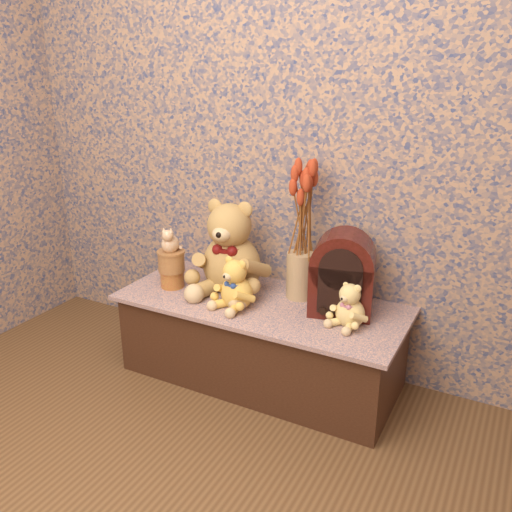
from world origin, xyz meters
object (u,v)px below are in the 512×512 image
at_px(teddy_medium, 237,281).
at_px(teddy_small, 351,302).
at_px(cat_figurine, 170,238).
at_px(biscuit_tin_lower, 172,279).
at_px(ceramic_vase, 300,275).
at_px(teddy_large, 231,242).
at_px(cathedral_radio, 343,273).

xyz_separation_m(teddy_medium, teddy_small, (0.51, 0.06, -0.02)).
bearing_deg(cat_figurine, biscuit_tin_lower, 0.00).
height_order(teddy_medium, ceramic_vase, teddy_medium).
bearing_deg(teddy_medium, teddy_small, 21.36).
xyz_separation_m(teddy_large, teddy_medium, (0.12, -0.16, -0.12)).
relative_size(teddy_medium, biscuit_tin_lower, 2.17).
bearing_deg(teddy_small, teddy_large, -170.25).
xyz_separation_m(ceramic_vase, cat_figurine, (-0.60, -0.18, 0.14)).
xyz_separation_m(ceramic_vase, biscuit_tin_lower, (-0.60, -0.18, -0.07)).
height_order(cathedral_radio, ceramic_vase, cathedral_radio).
xyz_separation_m(teddy_medium, biscuit_tin_lower, (-0.39, 0.05, -0.08)).
xyz_separation_m(teddy_medium, cat_figurine, (-0.39, 0.05, 0.12)).
xyz_separation_m(cathedral_radio, ceramic_vase, (-0.23, 0.07, -0.08)).
bearing_deg(teddy_small, cathedral_radio, 145.64).
distance_m(teddy_large, cathedral_radio, 0.56).
relative_size(teddy_small, cathedral_radio, 0.56).
relative_size(teddy_large, cat_figurine, 3.63).
distance_m(teddy_small, cathedral_radio, 0.15).
bearing_deg(ceramic_vase, cathedral_radio, -16.30).
bearing_deg(biscuit_tin_lower, cat_figurine, 0.00).
xyz_separation_m(teddy_large, cathedral_radio, (0.56, 0.00, -0.05)).
distance_m(teddy_medium, cat_figurine, 0.41).
relative_size(cathedral_radio, ceramic_vase, 1.70).
bearing_deg(cathedral_radio, biscuit_tin_lower, 174.88).
bearing_deg(teddy_large, cathedral_radio, -7.40).
height_order(teddy_large, biscuit_tin_lower, teddy_large).
relative_size(teddy_large, biscuit_tin_lower, 4.16).
bearing_deg(teddy_large, teddy_small, -16.32).
distance_m(cathedral_radio, biscuit_tin_lower, 0.85).
height_order(teddy_small, cat_figurine, cat_figurine).
height_order(teddy_large, teddy_small, teddy_large).
relative_size(biscuit_tin_lower, cat_figurine, 0.87).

